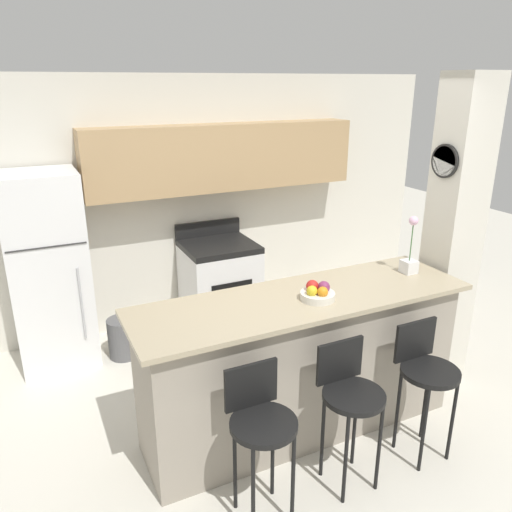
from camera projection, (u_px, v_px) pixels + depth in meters
name	position (u px, v px, depth m)	size (l,w,h in m)	color
ground_plane	(299.00, 426.00, 3.79)	(14.00, 14.00, 0.00)	beige
wall_back	(208.00, 184.00, 5.15)	(5.60, 0.38, 2.55)	silver
pillar_right	(453.00, 238.00, 4.03)	(0.38, 0.32, 2.55)	silver
counter_bar	(302.00, 364.00, 3.61)	(2.43, 0.72, 1.07)	gray
refrigerator	(49.00, 271.00, 4.43)	(0.65, 0.66, 1.76)	white
stove_range	(220.00, 284.00, 5.23)	(0.72, 0.67, 1.07)	white
bar_stool_left	(260.00, 423.00, 2.84)	(0.39, 0.39, 0.95)	black
bar_stool_mid	(350.00, 395.00, 3.09)	(0.39, 0.39, 0.95)	black
bar_stool_right	(425.00, 371.00, 3.34)	(0.39, 0.39, 0.95)	black
orchid_vase	(410.00, 256.00, 3.82)	(0.11, 0.11, 0.45)	white
fruit_bowl	(317.00, 293.00, 3.38)	(0.24, 0.24, 0.12)	silver
trash_bin	(123.00, 338.00, 4.70)	(0.28, 0.28, 0.38)	#59595B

